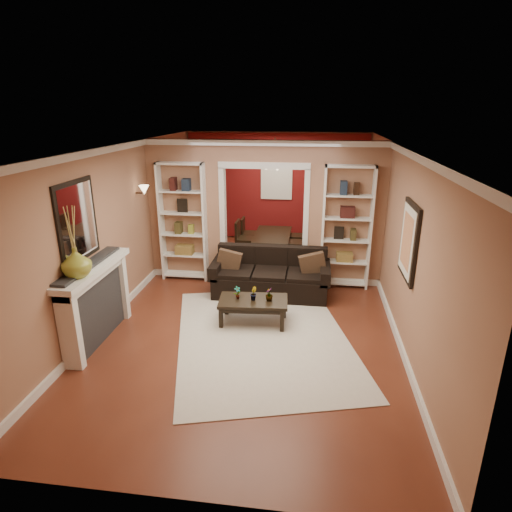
# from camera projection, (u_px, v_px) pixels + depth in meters

# --- Properties ---
(floor) EXTENTS (8.00, 8.00, 0.00)m
(floor) POSITION_uv_depth(u_px,v_px,m) (256.00, 304.00, 7.48)
(floor) COLOR brown
(floor) RESTS_ON ground
(ceiling) EXTENTS (8.00, 8.00, 0.00)m
(ceiling) POSITION_uv_depth(u_px,v_px,m) (256.00, 145.00, 6.59)
(ceiling) COLOR white
(ceiling) RESTS_ON ground
(wall_back) EXTENTS (8.00, 0.00, 8.00)m
(wall_back) POSITION_uv_depth(u_px,v_px,m) (277.00, 187.00, 10.78)
(wall_back) COLOR #A27155
(wall_back) RESTS_ON ground
(wall_front) EXTENTS (8.00, 0.00, 8.00)m
(wall_front) POSITION_uv_depth(u_px,v_px,m) (187.00, 369.00, 3.29)
(wall_front) COLOR #A27155
(wall_front) RESTS_ON ground
(wall_left) EXTENTS (0.00, 8.00, 8.00)m
(wall_left) POSITION_uv_depth(u_px,v_px,m) (126.00, 225.00, 7.31)
(wall_left) COLOR #A27155
(wall_left) RESTS_ON ground
(wall_right) EXTENTS (0.00, 8.00, 8.00)m
(wall_right) POSITION_uv_depth(u_px,v_px,m) (397.00, 235.00, 6.75)
(wall_right) COLOR #A27155
(wall_right) RESTS_ON ground
(partition_wall) EXTENTS (4.50, 0.15, 2.70)m
(partition_wall) POSITION_uv_depth(u_px,v_px,m) (264.00, 213.00, 8.16)
(partition_wall) COLOR #A27155
(partition_wall) RESTS_ON floor
(red_back_panel) EXTENTS (4.44, 0.04, 2.64)m
(red_back_panel) POSITION_uv_depth(u_px,v_px,m) (277.00, 189.00, 10.76)
(red_back_panel) COLOR maroon
(red_back_panel) RESTS_ON floor
(dining_window) EXTENTS (0.78, 0.03, 0.98)m
(dining_window) POSITION_uv_depth(u_px,v_px,m) (277.00, 180.00, 10.65)
(dining_window) COLOR #8CA5CC
(dining_window) RESTS_ON wall_back
(area_rug) EXTENTS (3.28, 3.98, 0.01)m
(area_rug) POSITION_uv_depth(u_px,v_px,m) (263.00, 337.00, 6.39)
(area_rug) COLOR beige
(area_rug) RESTS_ON floor
(sofa) EXTENTS (2.13, 0.92, 0.83)m
(sofa) POSITION_uv_depth(u_px,v_px,m) (270.00, 273.00, 7.74)
(sofa) COLOR black
(sofa) RESTS_ON floor
(pillow_left) EXTENTS (0.42, 0.12, 0.42)m
(pillow_left) POSITION_uv_depth(u_px,v_px,m) (229.00, 261.00, 7.74)
(pillow_left) COLOR #503622
(pillow_left) RESTS_ON sofa
(pillow_right) EXTENTS (0.46, 0.21, 0.44)m
(pillow_right) POSITION_uv_depth(u_px,v_px,m) (313.00, 264.00, 7.55)
(pillow_right) COLOR #503622
(pillow_right) RESTS_ON sofa
(coffee_table) EXTENTS (1.11, 0.65, 0.41)m
(coffee_table) POSITION_uv_depth(u_px,v_px,m) (253.00, 311.00, 6.76)
(coffee_table) COLOR black
(coffee_table) RESTS_ON floor
(plant_left) EXTENTS (0.13, 0.13, 0.21)m
(plant_left) POSITION_uv_depth(u_px,v_px,m) (238.00, 293.00, 6.69)
(plant_left) COLOR #336626
(plant_left) RESTS_ON coffee_table
(plant_center) EXTENTS (0.11, 0.13, 0.21)m
(plant_center) POSITION_uv_depth(u_px,v_px,m) (253.00, 293.00, 6.66)
(plant_center) COLOR #336626
(plant_center) RESTS_ON coffee_table
(plant_right) EXTENTS (0.14, 0.14, 0.21)m
(plant_right) POSITION_uv_depth(u_px,v_px,m) (269.00, 294.00, 6.63)
(plant_right) COLOR #336626
(plant_right) RESTS_ON coffee_table
(bookshelf_left) EXTENTS (0.90, 0.30, 2.30)m
(bookshelf_left) POSITION_uv_depth(u_px,v_px,m) (183.00, 223.00, 8.26)
(bookshelf_left) COLOR white
(bookshelf_left) RESTS_ON floor
(bookshelf_right) EXTENTS (0.90, 0.30, 2.30)m
(bookshelf_right) POSITION_uv_depth(u_px,v_px,m) (346.00, 228.00, 7.87)
(bookshelf_right) COLOR white
(bookshelf_right) RESTS_ON floor
(fireplace) EXTENTS (0.32, 1.70, 1.16)m
(fireplace) POSITION_uv_depth(u_px,v_px,m) (98.00, 304.00, 6.14)
(fireplace) COLOR white
(fireplace) RESTS_ON floor
(vase) EXTENTS (0.49, 0.49, 0.40)m
(vase) POSITION_uv_depth(u_px,v_px,m) (76.00, 262.00, 5.52)
(vase) COLOR olive
(vase) RESTS_ON fireplace
(mirror) EXTENTS (0.03, 0.95, 1.10)m
(mirror) POSITION_uv_depth(u_px,v_px,m) (77.00, 221.00, 5.76)
(mirror) COLOR silver
(mirror) RESTS_ON wall_left
(wall_sconce) EXTENTS (0.18, 0.18, 0.22)m
(wall_sconce) POSITION_uv_depth(u_px,v_px,m) (141.00, 191.00, 7.66)
(wall_sconce) COLOR #FFE0A5
(wall_sconce) RESTS_ON wall_left
(framed_art) EXTENTS (0.04, 0.85, 1.05)m
(framed_art) POSITION_uv_depth(u_px,v_px,m) (408.00, 241.00, 5.76)
(framed_art) COLOR black
(framed_art) RESTS_ON wall_right
(dining_table) EXTENTS (1.45, 0.81, 0.51)m
(dining_table) POSITION_uv_depth(u_px,v_px,m) (274.00, 245.00, 9.88)
(dining_table) COLOR black
(dining_table) RESTS_ON floor
(dining_chair_nw) EXTENTS (0.49, 0.49, 0.90)m
(dining_chair_nw) POSITION_uv_depth(u_px,v_px,m) (248.00, 239.00, 9.60)
(dining_chair_nw) COLOR black
(dining_chair_nw) RESTS_ON floor
(dining_chair_ne) EXTENTS (0.45, 0.45, 0.82)m
(dining_chair_ne) POSITION_uv_depth(u_px,v_px,m) (297.00, 243.00, 9.48)
(dining_chair_ne) COLOR black
(dining_chair_ne) RESTS_ON floor
(dining_chair_sw) EXTENTS (0.45, 0.45, 0.81)m
(dining_chair_sw) POSITION_uv_depth(u_px,v_px,m) (252.00, 234.00, 10.18)
(dining_chair_sw) COLOR black
(dining_chair_sw) RESTS_ON floor
(dining_chair_se) EXTENTS (0.49, 0.49, 0.77)m
(dining_chair_se) POSITION_uv_depth(u_px,v_px,m) (298.00, 236.00, 10.05)
(dining_chair_se) COLOR black
(dining_chair_se) RESTS_ON floor
(chandelier) EXTENTS (0.50, 0.50, 0.30)m
(chandelier) POSITION_uv_depth(u_px,v_px,m) (272.00, 167.00, 9.34)
(chandelier) COLOR #352318
(chandelier) RESTS_ON ceiling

